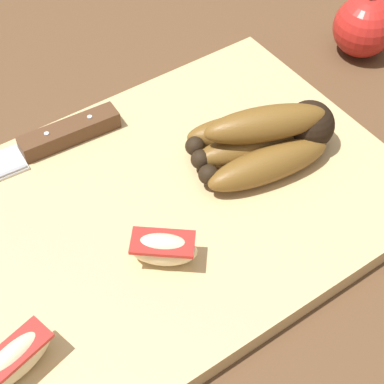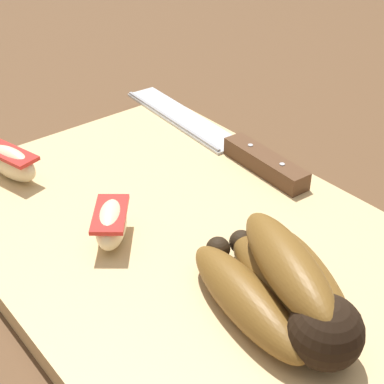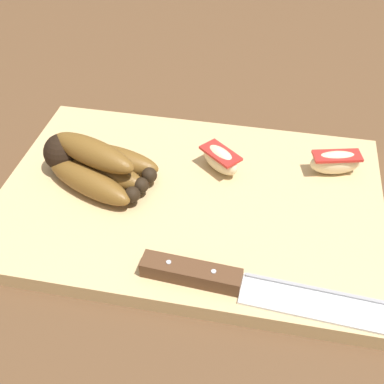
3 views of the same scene
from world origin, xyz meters
TOP-DOWN VIEW (x-y plane):
  - ground_plane at (0.00, 0.00)m, footprint 6.00×6.00m
  - cutting_board at (0.02, -0.02)m, footprint 0.45×0.30m
  - banana_bunch at (0.13, -0.02)m, footprint 0.14×0.12m
  - chefs_knife at (-0.06, 0.10)m, footprint 0.28×0.05m
  - apple_wedge_near at (-0.01, -0.07)m, footprint 0.06×0.05m
  - apple_wedge_middle at (-0.15, -0.09)m, footprint 0.07×0.04m
  - whole_apple at (0.35, 0.06)m, footprint 0.07×0.07m

SIDE VIEW (x-z plane):
  - ground_plane at x=0.00m, z-range 0.00..0.00m
  - cutting_board at x=0.02m, z-range 0.00..0.02m
  - chefs_knife at x=-0.06m, z-range 0.02..0.04m
  - whole_apple at x=0.35m, z-range -0.01..0.08m
  - apple_wedge_near at x=-0.01m, z-range 0.02..0.05m
  - apple_wedge_middle at x=-0.15m, z-range 0.02..0.05m
  - banana_bunch at x=0.13m, z-range 0.01..0.07m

